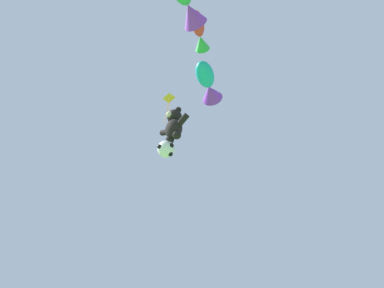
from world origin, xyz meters
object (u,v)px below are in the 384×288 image
Objects in this scene: fish_kite_crimson at (200,34)px; fish_kite_emerald at (186,1)px; teddy_bear_kite at (174,125)px; diamond_kite at (169,103)px; fish_kite_teal at (208,84)px; soccer_ball_kite at (166,149)px.

fish_kite_crimson is 2.00m from fish_kite_emerald.
fish_kite_crimson is at bearing 117.65° from fish_kite_emerald.
fish_kite_emerald is at bearing -62.35° from fish_kite_crimson.
diamond_kite reaches higher than teddy_bear_kite.
fish_kite_teal is 2.56m from fish_kite_crimson.
teddy_bear_kite reaches higher than soccer_ball_kite.
fish_kite_teal is at bearing 3.99° from teddy_bear_kite.
soccer_ball_kite is 4.77m from diamond_kite.
fish_kite_crimson is (1.44, -2.08, 0.33)m from fish_kite_teal.
diamond_kite is (-0.97, 0.65, 4.62)m from soccer_ball_kite.
teddy_bear_kite is 5.88m from fish_kite_emerald.
fish_kite_emerald is 7.85m from diamond_kite.
fish_kite_teal reaches higher than fish_kite_emerald.
teddy_bear_kite is at bearing 153.02° from fish_kite_crimson.
teddy_bear_kite is 1.36m from soccer_ball_kite.
fish_kite_teal is 0.88× the size of diamond_kite.
teddy_bear_kite is 0.73× the size of diamond_kite.
fish_kite_crimson is 0.62× the size of diamond_kite.
fish_kite_emerald reaches higher than soccer_ball_kite.
fish_kite_emerald is at bearing -34.65° from soccer_ball_kite.
fish_kite_crimson is at bearing -55.27° from fish_kite_teal.
fish_kite_teal is at bearing 124.73° from fish_kite_crimson.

